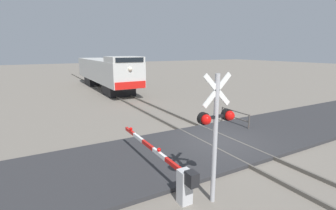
% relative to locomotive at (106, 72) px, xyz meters
% --- Properties ---
extents(ground_plane, '(160.00, 160.00, 0.00)m').
position_rel_locomotive_xyz_m(ground_plane, '(0.00, -19.36, -2.02)').
color(ground_plane, slate).
extents(rail_track_left, '(0.08, 80.00, 0.15)m').
position_rel_locomotive_xyz_m(rail_track_left, '(-0.72, -19.36, -1.95)').
color(rail_track_left, '#59544C').
rests_on(rail_track_left, ground_plane).
extents(rail_track_right, '(0.08, 80.00, 0.15)m').
position_rel_locomotive_xyz_m(rail_track_right, '(0.72, -19.36, -1.95)').
color(rail_track_right, '#59544C').
rests_on(rail_track_right, ground_plane).
extents(road_surface, '(36.00, 5.08, 0.15)m').
position_rel_locomotive_xyz_m(road_surface, '(0.00, -19.36, -1.95)').
color(road_surface, '#2D2D30').
rests_on(road_surface, ground_plane).
extents(locomotive, '(2.99, 15.81, 3.84)m').
position_rel_locomotive_xyz_m(locomotive, '(0.00, 0.00, 0.00)').
color(locomotive, black).
rests_on(locomotive, ground_plane).
extents(crossing_signal, '(1.18, 0.33, 3.85)m').
position_rel_locomotive_xyz_m(crossing_signal, '(-3.33, -22.90, 0.35)').
color(crossing_signal, '#ADADB2').
rests_on(crossing_signal, ground_plane).
extents(crossing_gate, '(0.36, 5.37, 1.16)m').
position_rel_locomotive_xyz_m(crossing_gate, '(-4.11, -21.87, -1.31)').
color(crossing_gate, silver).
rests_on(crossing_gate, ground_plane).
extents(guard_railing, '(0.08, 2.28, 0.95)m').
position_rel_locomotive_xyz_m(guard_railing, '(2.67, -17.61, -1.41)').
color(guard_railing, '#4C4742').
rests_on(guard_railing, ground_plane).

